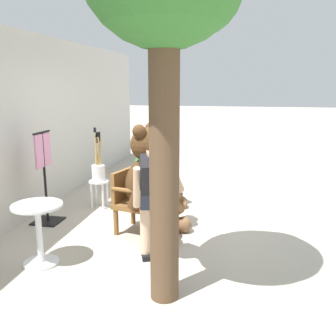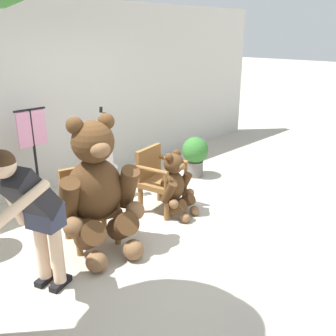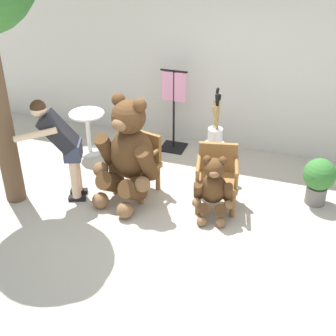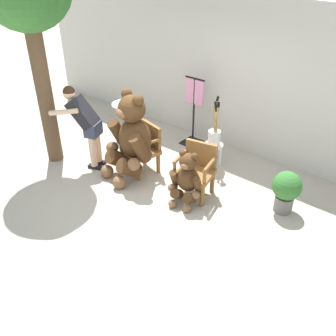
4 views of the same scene
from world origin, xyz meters
name	(u,v)px [view 3 (image 3 of 4)]	position (x,y,z in m)	size (l,w,h in m)	color
ground_plane	(163,219)	(0.00, 0.00, 0.00)	(60.00, 60.00, 0.00)	#B2A899
back_wall	(212,62)	(0.00, 2.40, 1.40)	(10.00, 0.16, 2.80)	beige
wooden_chair_left	(138,162)	(-0.57, 0.58, 0.46)	(0.67, 0.64, 0.86)	brown
wooden_chair_right	(217,175)	(0.57, 0.58, 0.46)	(0.66, 0.63, 0.86)	brown
teddy_bear_large	(128,152)	(-0.60, 0.32, 0.75)	(0.95, 0.96, 1.52)	#4C3019
teddy_bear_small	(213,188)	(0.59, 0.29, 0.43)	(0.55, 0.55, 0.89)	#4C3019
person_visitor	(61,141)	(-1.45, 0.07, 0.89)	(0.76, 0.66, 1.48)	black
white_stool	(214,150)	(0.32, 1.44, 0.36)	(0.34, 0.34, 0.46)	white
brush_bucket	(215,133)	(0.33, 1.44, 0.65)	(0.22, 0.22, 0.89)	white
round_side_table	(88,128)	(-1.75, 1.34, 0.45)	(0.56, 0.56, 0.72)	silver
potted_plant	(319,178)	(1.88, 1.05, 0.40)	(0.44, 0.44, 0.68)	slate
clothing_display_stand	(174,109)	(-0.49, 1.95, 0.72)	(0.44, 0.40, 1.36)	black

